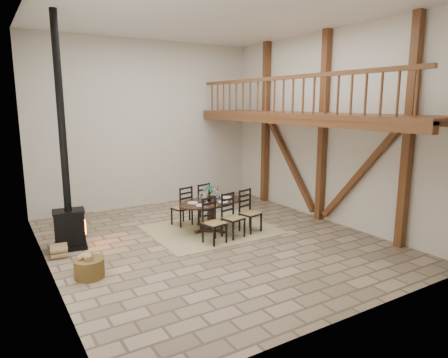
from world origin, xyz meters
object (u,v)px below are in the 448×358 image
dining_table (214,215)px  log_basket (89,267)px  log_stack (59,251)px  wood_stove (67,199)px

dining_table → log_basket: bearing=-172.9°
log_basket → log_stack: 1.43m
dining_table → wood_stove: bearing=157.6°
dining_table → log_stack: (-3.60, 0.24, -0.30)m
log_basket → log_stack: bearing=102.0°
log_stack → log_basket: bearing=-78.0°
wood_stove → log_stack: 1.11m
log_basket → dining_table: bearing=19.3°
wood_stove → log_stack: size_ratio=9.95×
log_basket → wood_stove: bearing=89.9°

